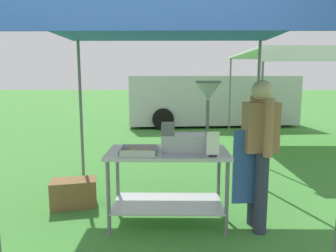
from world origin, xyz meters
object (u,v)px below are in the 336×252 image
at_px(stall_canopy, 168,28).
at_px(donut_cart, 168,171).
at_px(menu_sign, 213,146).
at_px(van_silver, 211,100).
at_px(donut_fryer, 192,125).
at_px(vendor, 259,147).
at_px(donut_tray, 139,152).
at_px(supply_crate, 74,193).
at_px(neighbour_tent, 315,55).

bearing_deg(stall_canopy, donut_cart, -90.00).
xyz_separation_m(menu_sign, van_silver, (0.97, 7.89, -0.07)).
relative_size(donut_fryer, vendor, 0.47).
xyz_separation_m(donut_tray, van_silver, (1.73, 7.81, 0.02)).
relative_size(vendor, van_silver, 0.28).
height_order(donut_fryer, supply_crate, donut_fryer).
bearing_deg(van_silver, donut_fryer, -98.69).
distance_m(stall_canopy, supply_crate, 2.35).
bearing_deg(menu_sign, supply_crate, 156.63).
relative_size(donut_cart, menu_sign, 5.14).
distance_m(donut_cart, donut_fryer, 0.58).
bearing_deg(supply_crate, stall_canopy, -17.67).
xyz_separation_m(donut_tray, donut_fryer, (0.57, 0.19, 0.26)).
bearing_deg(donut_fryer, van_silver, 81.31).
height_order(donut_cart, donut_fryer, donut_fryer).
distance_m(vendor, supply_crate, 2.36).
bearing_deg(neighbour_tent, donut_fryer, -127.57).
xyz_separation_m(vendor, neighbour_tent, (2.32, 4.06, 1.24)).
height_order(donut_cart, menu_sign, menu_sign).
xyz_separation_m(donut_tray, menu_sign, (0.76, -0.09, 0.09)).
bearing_deg(supply_crate, van_silver, 69.81).
height_order(menu_sign, vendor, vendor).
bearing_deg(donut_fryer, vendor, -10.71).
relative_size(stall_canopy, supply_crate, 4.63).
bearing_deg(menu_sign, vendor, 16.08).
distance_m(menu_sign, supply_crate, 1.98).
xyz_separation_m(donut_tray, vendor, (1.27, 0.06, 0.04)).
bearing_deg(supply_crate, donut_tray, -34.90).
xyz_separation_m(donut_cart, vendor, (0.96, -0.09, 0.29)).
distance_m(donut_tray, vendor, 1.27).
bearing_deg(neighbour_tent, donut_tray, -131.04).
bearing_deg(stall_canopy, neighbour_tent, 49.68).
bearing_deg(van_silver, supply_crate, -110.19).
relative_size(stall_canopy, menu_sign, 11.19).
distance_m(stall_canopy, van_silver, 7.79).
distance_m(donut_cart, supply_crate, 1.37).
xyz_separation_m(stall_canopy, menu_sign, (0.46, -0.34, -1.20)).
height_order(donut_fryer, menu_sign, donut_fryer).
distance_m(donut_cart, neighbour_tent, 5.38).
height_order(menu_sign, neighbour_tent, neighbour_tent).
height_order(stall_canopy, supply_crate, stall_canopy).
distance_m(stall_canopy, donut_cart, 1.54).
bearing_deg(stall_canopy, van_silver, 79.30).
xyz_separation_m(menu_sign, neighbour_tent, (2.83, 4.21, 1.19)).
distance_m(donut_fryer, van_silver, 7.71).
bearing_deg(neighbour_tent, van_silver, 116.78).
height_order(stall_canopy, neighbour_tent, stall_canopy).
xyz_separation_m(donut_tray, neighbour_tent, (3.59, 4.12, 1.28)).
xyz_separation_m(donut_cart, van_silver, (1.43, 7.65, 0.27)).
distance_m(stall_canopy, neighbour_tent, 5.08).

